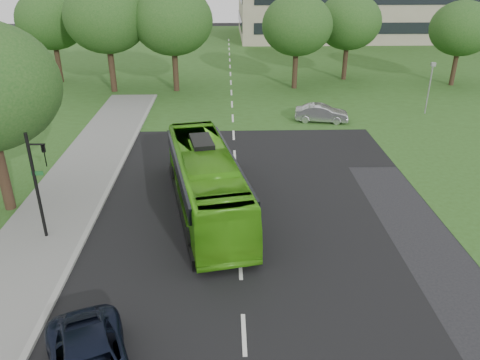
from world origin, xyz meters
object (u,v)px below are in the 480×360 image
(tree_park_d, at_px, (349,22))
(traffic_light, at_px, (39,179))
(tree_park_a, at_px, (106,17))
(tree_park_c, at_px, (297,25))
(tree_park_e, at_px, (462,29))
(camera_pole, at_px, (430,81))
(tree_park_b, at_px, (173,21))
(bus, at_px, (206,181))
(tree_park_f, at_px, (51,20))
(sedan, at_px, (321,113))

(tree_park_d, distance_m, traffic_light, 37.24)
(tree_park_a, height_order, tree_park_c, tree_park_a)
(tree_park_e, distance_m, camera_pole, 11.80)
(tree_park_b, bearing_deg, tree_park_a, -179.42)
(traffic_light, bearing_deg, camera_pole, 23.35)
(tree_park_d, height_order, bus, tree_park_d)
(tree_park_a, relative_size, tree_park_b, 1.04)
(tree_park_c, bearing_deg, tree_park_f, 172.11)
(tree_park_b, bearing_deg, tree_park_c, 3.19)
(tree_park_b, height_order, sedan, tree_park_b)
(tree_park_f, distance_m, sedan, 28.84)
(sedan, xyz_separation_m, camera_pole, (9.03, 1.83, 2.04))
(tree_park_f, distance_m, camera_pole, 35.96)
(tree_park_e, distance_m, bus, 35.16)
(tree_park_e, xyz_separation_m, traffic_light, (-31.12, -27.93, -2.52))
(tree_park_d, height_order, camera_pole, tree_park_d)
(tree_park_e, relative_size, bus, 0.71)
(traffic_light, bearing_deg, tree_park_e, 28.52)
(tree_park_d, height_order, tree_park_e, tree_park_d)
(tree_park_e, bearing_deg, traffic_light, -138.09)
(tree_park_e, bearing_deg, tree_park_d, 164.52)
(tree_park_a, distance_m, tree_park_f, 7.56)
(camera_pole, bearing_deg, tree_park_d, 117.86)
(tree_park_a, relative_size, traffic_light, 1.96)
(tree_park_b, xyz_separation_m, tree_park_c, (11.59, 0.65, -0.53))
(tree_park_c, distance_m, tree_park_e, 16.19)
(camera_pole, bearing_deg, traffic_light, -133.11)
(tree_park_d, relative_size, tree_park_f, 0.95)
(tree_park_a, relative_size, tree_park_d, 1.17)
(tree_park_f, bearing_deg, camera_pole, -19.66)
(tree_park_f, distance_m, traffic_light, 31.94)
(tree_park_d, xyz_separation_m, traffic_light, (-20.75, -30.80, -2.83))
(sedan, height_order, camera_pole, camera_pole)
(tree_park_a, height_order, camera_pole, tree_park_a)
(tree_park_f, height_order, traffic_light, tree_park_f)
(traffic_light, height_order, camera_pole, traffic_light)
(bus, bearing_deg, traffic_light, -172.00)
(tree_park_c, bearing_deg, tree_park_a, -177.70)
(tree_park_d, xyz_separation_m, tree_park_e, (10.37, -2.87, -0.31))
(tree_park_c, height_order, sedan, tree_park_c)
(tree_park_e, xyz_separation_m, bus, (-23.97, -25.43, -3.93))
(traffic_light, bearing_deg, tree_park_f, 93.08)
(tree_park_a, height_order, tree_park_f, tree_park_a)
(tree_park_f, relative_size, camera_pole, 2.16)
(tree_park_d, relative_size, sedan, 2.10)
(tree_park_f, bearing_deg, tree_park_e, -3.64)
(sedan, height_order, traffic_light, traffic_light)
(tree_park_b, distance_m, bus, 24.80)
(bus, bearing_deg, camera_pole, 30.99)
(tree_park_a, height_order, bus, tree_park_a)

